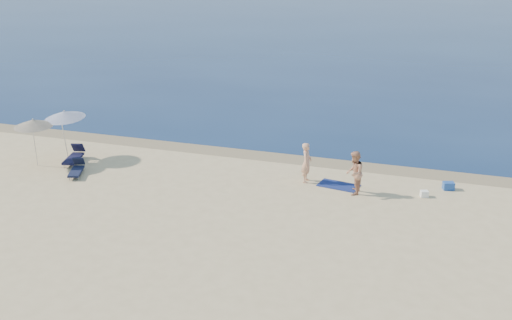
# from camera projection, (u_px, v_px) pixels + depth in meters

# --- Properties ---
(sea) EXTENTS (240.00, 160.00, 0.01)m
(sea) POSITION_uv_depth(u_px,v_px,m) (416.00, 0.00, 104.81)
(sea) COLOR #0C2048
(sea) RESTS_ON ground
(wet_sand_strip) EXTENTS (240.00, 1.60, 0.00)m
(wet_sand_strip) POSITION_uv_depth(u_px,v_px,m) (279.00, 157.00, 32.74)
(wet_sand_strip) COLOR #847254
(wet_sand_strip) RESTS_ON ground
(person_left) EXTENTS (0.49, 0.71, 1.86)m
(person_left) POSITION_uv_depth(u_px,v_px,m) (307.00, 163.00, 29.28)
(person_left) COLOR tan
(person_left) RESTS_ON ground
(person_right) EXTENTS (0.77, 0.97, 1.95)m
(person_right) POSITION_uv_depth(u_px,v_px,m) (354.00, 173.00, 27.92)
(person_right) COLOR tan
(person_right) RESTS_ON ground
(beach_towel) EXTENTS (1.95, 1.29, 0.03)m
(beach_towel) POSITION_uv_depth(u_px,v_px,m) (339.00, 185.00, 29.09)
(beach_towel) COLOR #101B53
(beach_towel) RESTS_ON ground
(white_bag) EXTENTS (0.39, 0.37, 0.28)m
(white_bag) POSITION_uv_depth(u_px,v_px,m) (424.00, 194.00, 27.87)
(white_bag) COLOR white
(white_bag) RESTS_ON ground
(blue_cooler) EXTENTS (0.57, 0.48, 0.34)m
(blue_cooler) POSITION_uv_depth(u_px,v_px,m) (448.00, 186.00, 28.63)
(blue_cooler) COLOR #1D4AA2
(blue_cooler) RESTS_ON ground
(umbrella_near) EXTENTS (2.63, 2.65, 2.61)m
(umbrella_near) POSITION_uv_depth(u_px,v_px,m) (64.00, 115.00, 31.83)
(umbrella_near) COLOR silver
(umbrella_near) RESTS_ON ground
(umbrella_far) EXTENTS (2.14, 2.15, 2.46)m
(umbrella_far) POSITION_uv_depth(u_px,v_px,m) (33.00, 123.00, 30.88)
(umbrella_far) COLOR silver
(umbrella_far) RESTS_ON ground
(lounger_left) EXTENTS (1.05, 1.67, 0.70)m
(lounger_left) POSITION_uv_depth(u_px,v_px,m) (77.00, 170.00, 30.34)
(lounger_left) COLOR black
(lounger_left) RESTS_ON ground
(lounger_right) EXTENTS (1.02, 1.93, 0.81)m
(lounger_right) POSITION_uv_depth(u_px,v_px,m) (74.00, 157.00, 31.94)
(lounger_right) COLOR black
(lounger_right) RESTS_ON ground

